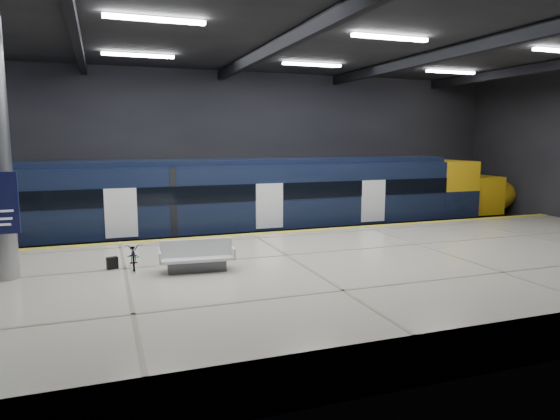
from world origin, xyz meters
name	(u,v)px	position (x,y,z in m)	size (l,w,h in m)	color
ground	(276,280)	(0.00, 0.00, 0.00)	(30.00, 30.00, 0.00)	black
room_shell	(276,111)	(0.00, 0.00, 5.72)	(30.10, 16.10, 8.05)	black
platform	(304,284)	(0.00, -2.50, 0.55)	(30.00, 11.00, 1.10)	beige
safety_strip	(253,234)	(0.00, 2.75, 1.11)	(30.00, 0.40, 0.01)	gold
rails	(236,246)	(0.00, 5.50, 0.08)	(30.00, 1.52, 0.16)	gray
train	(233,202)	(-0.07, 5.50, 2.06)	(29.40, 2.84, 3.79)	black
bench	(197,260)	(-3.07, -1.96, 1.42)	(2.16, 1.04, 0.92)	#595B60
bicycle	(134,255)	(-4.73, -0.91, 1.47)	(0.50, 1.42, 0.75)	#99999E
pannier_bag	(112,263)	(-5.33, -0.91, 1.28)	(0.30, 0.18, 0.35)	black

